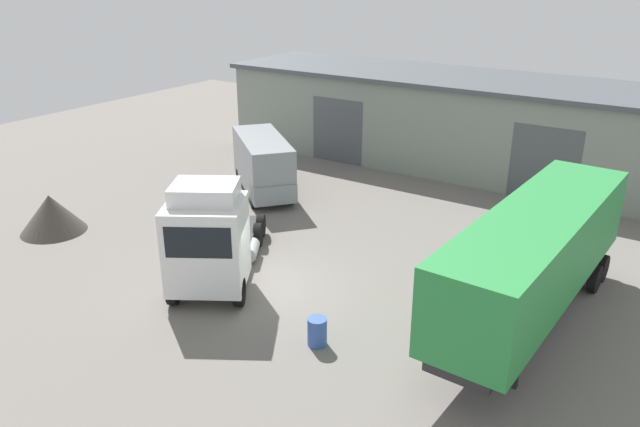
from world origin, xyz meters
TOP-DOWN VIEW (x-y plane):
  - ground_plane at (0.00, 0.00)m, footprint 60.00×60.00m
  - warehouse_building at (0.00, 17.21)m, footprint 26.31×6.93m
  - tractor_unit_white at (-1.42, -0.91)m, footprint 5.58×6.97m
  - container_trailer_green at (8.39, 2.66)m, footprint 3.03×10.84m
  - delivery_van_grey at (-5.88, 7.60)m, footprint 5.53×5.11m
  - gravel_pile at (-10.40, -0.98)m, footprint 2.69×2.69m
  - oil_drum at (3.52, -1.83)m, footprint 0.58×0.58m

SIDE VIEW (x-z plane):
  - ground_plane at x=0.00m, z-range 0.00..0.00m
  - oil_drum at x=3.52m, z-range 0.00..0.88m
  - gravel_pile at x=-10.40m, z-range 0.00..1.62m
  - delivery_van_grey at x=-5.88m, z-range 0.11..2.89m
  - tractor_unit_white at x=-1.42m, z-range -0.13..3.83m
  - warehouse_building at x=0.00m, z-range 0.01..4.93m
  - container_trailer_green at x=8.39m, z-range 0.56..4.42m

